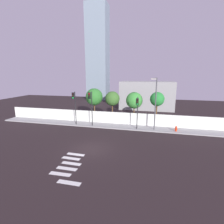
{
  "coord_description": "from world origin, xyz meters",
  "views": [
    {
      "loc": [
        6.11,
        -15.73,
        7.71
      ],
      "look_at": [
        0.75,
        6.5,
        2.63
      ],
      "focal_mm": 27.33,
      "sensor_mm": 36.0,
      "label": 1
    }
  ],
  "objects": [
    {
      "name": "traffic_light_right",
      "position": [
        -2.5,
        6.94,
        3.85
      ],
      "size": [
        0.35,
        1.42,
        5.11
      ],
      "color": "black",
      "rests_on": "sidewalk"
    },
    {
      "name": "traffic_light_center",
      "position": [
        -5.02,
        6.9,
        3.81
      ],
      "size": [
        0.55,
        1.49,
        5.04
      ],
      "color": "black",
      "rests_on": "sidewalk"
    },
    {
      "name": "roadside_tree_leftmost",
      "position": [
        -3.4,
        11.07,
        4.0
      ],
      "size": [
        2.83,
        2.83,
        5.43
      ],
      "color": "brown",
      "rests_on": "ground"
    },
    {
      "name": "street_lamp_curbside",
      "position": [
        6.46,
        7.56,
        4.31
      ],
      "size": [
        0.81,
        1.68,
        7.14
      ],
      "color": "#4C4C51",
      "rests_on": "sidewalk"
    },
    {
      "name": "tower_on_skyline",
      "position": [
        -10.64,
        35.49,
        13.69
      ],
      "size": [
        6.17,
        5.0,
        27.39
      ],
      "primitive_type": "cube",
      "color": "gray",
      "rests_on": "ground"
    },
    {
      "name": "ground_plane",
      "position": [
        0.0,
        0.0,
        0.0
      ],
      "size": [
        80.0,
        80.0,
        0.0
      ],
      "primitive_type": "plane",
      "color": "black"
    },
    {
      "name": "roadside_tree_rightmost",
      "position": [
        6.78,
        11.07,
        3.96
      ],
      "size": [
        2.18,
        2.18,
        5.08
      ],
      "color": "brown",
      "rests_on": "ground"
    },
    {
      "name": "sidewalk",
      "position": [
        0.0,
        8.2,
        0.07
      ],
      "size": [
        36.0,
        2.4,
        0.15
      ],
      "primitive_type": "cube",
      "color": "gray",
      "rests_on": "ground"
    },
    {
      "name": "roadside_tree_midleft",
      "position": [
        -0.28,
        11.07,
        3.81
      ],
      "size": [
        2.36,
        2.36,
        5.01
      ],
      "color": "brown",
      "rests_on": "ground"
    },
    {
      "name": "roadside_tree_midright",
      "position": [
        3.28,
        11.07,
        3.65
      ],
      "size": [
        2.62,
        2.62,
        4.97
      ],
      "color": "brown",
      "rests_on": "ground"
    },
    {
      "name": "traffic_light_left",
      "position": [
        4.16,
        6.79,
        3.47
      ],
      "size": [
        0.35,
        1.63,
        4.52
      ],
      "color": "black",
      "rests_on": "sidewalk"
    },
    {
      "name": "crosswalk_marking",
      "position": [
        -0.57,
        -3.67,
        0.0
      ],
      "size": [
        3.35,
        4.71,
        0.01
      ],
      "color": "silver",
      "rests_on": "ground"
    },
    {
      "name": "fire_hydrant",
      "position": [
        9.39,
        7.68,
        0.53
      ],
      "size": [
        0.44,
        0.26,
        0.72
      ],
      "color": "red",
      "rests_on": "sidewalk"
    },
    {
      "name": "low_building_distant",
      "position": [
        4.78,
        23.49,
        3.08
      ],
      "size": [
        11.73,
        6.0,
        6.15
      ],
      "primitive_type": "cube",
      "color": "gray",
      "rests_on": "ground"
    },
    {
      "name": "perimeter_wall",
      "position": [
        0.0,
        9.49,
        1.05
      ],
      "size": [
        36.0,
        0.18,
        1.8
      ],
      "primitive_type": "cube",
      "color": "silver",
      "rests_on": "sidewalk"
    }
  ]
}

